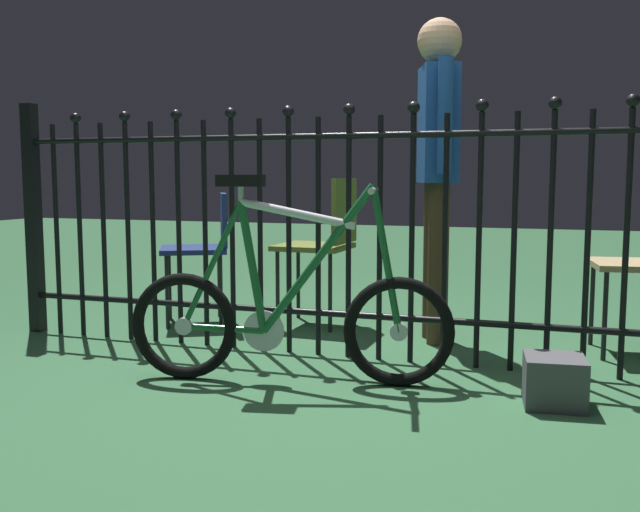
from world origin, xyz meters
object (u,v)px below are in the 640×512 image
bicycle (289,314)px  display_crate (554,381)px  person_visitor (438,150)px  chair_olive (326,236)px  chair_navy (205,242)px

bicycle → display_crate: bearing=1.8°
person_visitor → chair_olive: bearing=164.8°
person_visitor → chair_navy: bearing=177.8°
chair_navy → chair_olive: bearing=10.2°
display_crate → chair_navy: bearing=153.7°
bicycle → chair_olive: bicycle is taller
bicycle → chair_olive: bearing=100.3°
chair_navy → display_crate: size_ratio=3.45×
bicycle → chair_navy: (-0.95, 1.05, 0.19)m
bicycle → display_crate: 1.12m
person_visitor → display_crate: (0.63, -0.96, -0.94)m
chair_olive → chair_navy: (-0.73, -0.13, -0.05)m
bicycle → person_visitor: person_visitor is taller
person_visitor → bicycle: bearing=-115.4°
bicycle → person_visitor: 1.32m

